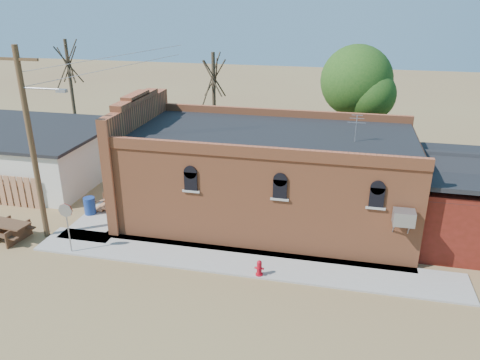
% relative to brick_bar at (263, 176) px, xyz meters
% --- Properties ---
extents(ground, '(120.00, 120.00, 0.00)m').
position_rel_brick_bar_xyz_m(ground, '(-1.64, -5.49, -2.34)').
color(ground, '#885F3E').
rests_on(ground, ground).
extents(sidewalk_south, '(19.00, 2.20, 0.08)m').
position_rel_brick_bar_xyz_m(sidewalk_south, '(-0.14, -4.59, -2.30)').
color(sidewalk_south, '#9E9991').
rests_on(sidewalk_south, ground).
extents(sidewalk_west, '(2.60, 10.00, 0.08)m').
position_rel_brick_bar_xyz_m(sidewalk_west, '(-7.94, 0.51, -2.30)').
color(sidewalk_west, '#9E9991').
rests_on(sidewalk_west, ground).
extents(brick_bar, '(16.40, 7.97, 6.30)m').
position_rel_brick_bar_xyz_m(brick_bar, '(0.00, 0.00, 0.00)').
color(brick_bar, '#BC6239').
rests_on(brick_bar, ground).
extents(red_shed, '(5.40, 6.40, 4.30)m').
position_rel_brick_bar_xyz_m(red_shed, '(9.86, 0.01, -0.07)').
color(red_shed, '#55190E').
rests_on(red_shed, ground).
extents(utility_pole, '(3.12, 0.26, 9.00)m').
position_rel_brick_bar_xyz_m(utility_pole, '(-9.79, -4.29, 2.43)').
color(utility_pole, '#533621').
rests_on(utility_pole, ground).
extents(tree_bare_near, '(2.80, 2.80, 7.65)m').
position_rel_brick_bar_xyz_m(tree_bare_near, '(-4.64, 7.51, 3.62)').
color(tree_bare_near, '#4B3D2A').
rests_on(tree_bare_near, ground).
extents(tree_bare_far, '(2.80, 2.80, 8.16)m').
position_rel_brick_bar_xyz_m(tree_bare_far, '(-15.64, 8.51, 4.02)').
color(tree_bare_far, '#4B3D2A').
rests_on(tree_bare_far, ground).
extents(tree_leafy, '(4.40, 4.40, 8.15)m').
position_rel_brick_bar_xyz_m(tree_leafy, '(4.36, 8.01, 3.59)').
color(tree_leafy, '#4B3D2A').
rests_on(tree_leafy, ground).
extents(fire_hydrant, '(0.40, 0.40, 0.69)m').
position_rel_brick_bar_xyz_m(fire_hydrant, '(0.87, -5.50, -1.92)').
color(fire_hydrant, '#AB0918').
rests_on(fire_hydrant, sidewalk_south).
extents(stop_sign, '(0.65, 0.11, 2.38)m').
position_rel_brick_bar_xyz_m(stop_sign, '(-7.79, -5.49, -0.43)').
color(stop_sign, '#949499').
rests_on(stop_sign, sidewalk_south).
extents(trash_barrel, '(0.79, 0.79, 0.92)m').
position_rel_brick_bar_xyz_m(trash_barrel, '(-8.94, -1.74, -1.80)').
color(trash_barrel, navy).
rests_on(trash_barrel, sidewalk_west).
extents(picnic_table, '(2.24, 1.79, 0.86)m').
position_rel_brick_bar_xyz_m(picnic_table, '(-11.39, -4.99, -1.78)').
color(picnic_table, '#503220').
rests_on(picnic_table, ground).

